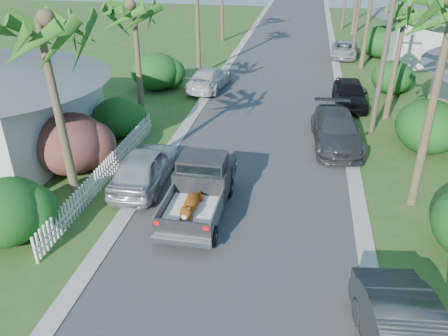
% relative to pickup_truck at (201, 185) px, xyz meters
% --- Properties ---
extents(ground, '(120.00, 120.00, 0.00)m').
position_rel_pickup_truck_xyz_m(ground, '(1.61, -4.08, -1.01)').
color(ground, '#36541F').
rests_on(ground, ground).
extents(road, '(8.00, 100.00, 0.02)m').
position_rel_pickup_truck_xyz_m(road, '(1.61, 20.92, -1.00)').
color(road, '#38383A').
rests_on(road, ground).
extents(curb_left, '(0.60, 100.00, 0.06)m').
position_rel_pickup_truck_xyz_m(curb_left, '(-2.69, 20.92, -0.98)').
color(curb_left, '#A5A39E').
rests_on(curb_left, ground).
extents(curb_right, '(0.60, 100.00, 0.06)m').
position_rel_pickup_truck_xyz_m(curb_right, '(5.91, 20.92, -0.98)').
color(curb_right, '#A5A39E').
rests_on(curb_right, ground).
extents(pickup_truck, '(1.98, 5.12, 2.06)m').
position_rel_pickup_truck_xyz_m(pickup_truck, '(0.00, 0.00, 0.00)').
color(pickup_truck, black).
rests_on(pickup_truck, ground).
extents(parked_car_rm, '(2.61, 5.57, 1.57)m').
position_rel_pickup_truck_xyz_m(parked_car_rm, '(5.21, 6.79, -0.22)').
color(parked_car_rm, '#34363A').
rests_on(parked_car_rm, ground).
extents(parked_car_rf, '(2.03, 4.65, 1.56)m').
position_rel_pickup_truck_xyz_m(parked_car_rf, '(6.24, 12.76, -0.23)').
color(parked_car_rf, black).
rests_on(parked_car_rf, ground).
extents(parked_car_rd, '(2.58, 4.85, 1.30)m').
position_rel_pickup_truck_xyz_m(parked_car_rd, '(6.61, 25.33, -0.36)').
color(parked_car_rd, silver).
rests_on(parked_car_rd, ground).
extents(parked_car_ln, '(2.00, 4.76, 1.61)m').
position_rel_pickup_truck_xyz_m(parked_car_ln, '(-2.71, 1.35, -0.21)').
color(parked_car_ln, silver).
rests_on(parked_car_ln, ground).
extents(parked_car_lf, '(2.50, 5.28, 1.49)m').
position_rel_pickup_truck_xyz_m(parked_car_lf, '(-2.85, 14.43, -0.27)').
color(parked_car_lf, silver).
rests_on(parked_car_lf, ground).
extents(palm_l_a, '(4.40, 4.40, 8.20)m').
position_rel_pickup_truck_xyz_m(palm_l_a, '(-4.59, -1.08, 5.92)').
color(palm_l_a, brown).
rests_on(palm_l_a, ground).
extents(palm_l_b, '(4.40, 4.40, 7.40)m').
position_rel_pickup_truck_xyz_m(palm_l_b, '(-5.19, 7.92, 5.14)').
color(palm_l_b, brown).
rests_on(palm_l_b, ground).
extents(palm_r_b, '(4.40, 4.40, 7.20)m').
position_rel_pickup_truck_xyz_m(palm_r_b, '(8.21, 10.92, 4.94)').
color(palm_r_b, brown).
rests_on(palm_r_b, ground).
extents(shrub_l_a, '(2.60, 2.86, 2.20)m').
position_rel_pickup_truck_xyz_m(shrub_l_a, '(-5.89, -3.08, 0.09)').
color(shrub_l_a, '#1B4915').
rests_on(shrub_l_a, ground).
extents(shrub_l_b, '(3.00, 3.30, 2.60)m').
position_rel_pickup_truck_xyz_m(shrub_l_b, '(-6.19, 1.92, 0.29)').
color(shrub_l_b, '#C11B45').
rests_on(shrub_l_b, ground).
extents(shrub_l_c, '(2.40, 2.64, 2.00)m').
position_rel_pickup_truck_xyz_m(shrub_l_c, '(-5.79, 5.92, -0.01)').
color(shrub_l_c, '#1B4915').
rests_on(shrub_l_c, ground).
extents(shrub_l_d, '(3.20, 3.52, 2.40)m').
position_rel_pickup_truck_xyz_m(shrub_l_d, '(-6.39, 13.92, 0.19)').
color(shrub_l_d, '#1B4915').
rests_on(shrub_l_d, ground).
extents(shrub_r_b, '(3.00, 3.30, 2.50)m').
position_rel_pickup_truck_xyz_m(shrub_r_b, '(9.41, 6.92, 0.24)').
color(shrub_r_b, '#1B4915').
rests_on(shrub_r_b, ground).
extents(shrub_r_c, '(2.60, 2.86, 2.10)m').
position_rel_pickup_truck_xyz_m(shrub_r_c, '(9.11, 15.92, 0.04)').
color(shrub_r_c, '#1B4915').
rests_on(shrub_r_c, ground).
extents(shrub_r_d, '(3.20, 3.52, 2.60)m').
position_rel_pickup_truck_xyz_m(shrub_r_d, '(9.61, 25.92, 0.29)').
color(shrub_r_d, '#1B4915').
rests_on(shrub_r_d, ground).
extents(picket_fence, '(0.10, 11.00, 1.00)m').
position_rel_pickup_truck_xyz_m(picket_fence, '(-4.39, 1.42, -0.51)').
color(picket_fence, white).
rests_on(picket_fence, ground).
extents(house_right_far, '(9.00, 8.00, 4.60)m').
position_rel_pickup_truck_xyz_m(house_right_far, '(14.61, 25.92, 1.11)').
color(house_right_far, silver).
rests_on(house_right_far, ground).
extents(utility_pole_b, '(1.60, 0.26, 9.00)m').
position_rel_pickup_truck_xyz_m(utility_pole_b, '(7.21, 8.92, 3.59)').
color(utility_pole_b, brown).
rests_on(utility_pole_b, ground).
extents(utility_pole_c, '(1.60, 0.26, 9.00)m').
position_rel_pickup_truck_xyz_m(utility_pole_c, '(7.21, 23.92, 3.59)').
color(utility_pole_c, brown).
rests_on(utility_pole_c, ground).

